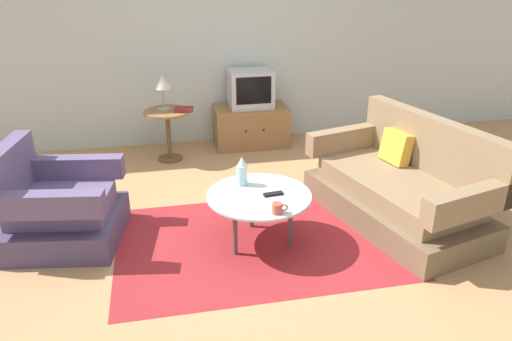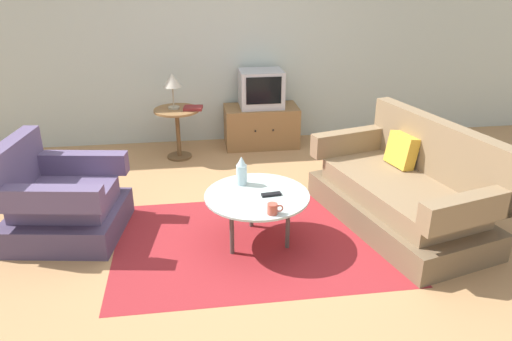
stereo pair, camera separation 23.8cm
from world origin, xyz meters
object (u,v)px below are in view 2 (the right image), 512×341
(side_table, at_px, (177,123))
(coffee_table, at_px, (257,198))
(vase, at_px, (242,171))
(mug, at_px, (273,209))
(book, at_px, (193,108))
(armchair, at_px, (60,203))
(tv_stand, at_px, (261,126))
(television, at_px, (261,89))
(couch, at_px, (405,192))
(tv_remote_dark, at_px, (271,194))
(table_lamp, at_px, (172,82))

(side_table, bearing_deg, coffee_table, -72.00)
(vase, distance_m, mug, 0.58)
(mug, bearing_deg, book, 103.07)
(armchair, xyz_separation_m, side_table, (0.99, 1.64, 0.15))
(tv_stand, xyz_separation_m, mug, (-0.31, -2.64, 0.24))
(tv_stand, distance_m, book, 0.98)
(television, height_order, book, television)
(couch, relative_size, book, 8.05)
(side_table, relative_size, tv_remote_dark, 3.64)
(couch, relative_size, vase, 7.38)
(coffee_table, distance_m, side_table, 2.12)
(couch, relative_size, side_table, 3.10)
(side_table, xyz_separation_m, television, (1.04, 0.30, 0.30))
(coffee_table, bearing_deg, mug, -77.87)
(coffee_table, distance_m, television, 2.37)
(armchair, xyz_separation_m, vase, (1.55, -0.16, 0.28))
(coffee_table, distance_m, tv_remote_dark, 0.12)
(couch, relative_size, tv_stand, 2.05)
(couch, height_order, tv_stand, couch)
(side_table, bearing_deg, tv_stand, 15.47)
(book, bearing_deg, television, 29.94)
(armchair, bearing_deg, coffee_table, 85.97)
(armchair, relative_size, book, 4.44)
(tv_remote_dark, bearing_deg, television, 76.83)
(vase, bearing_deg, armchair, 173.97)
(table_lamp, xyz_separation_m, tv_remote_dark, (0.80, -2.08, -0.46))
(side_table, height_order, tv_remote_dark, side_table)
(armchair, xyz_separation_m, television, (2.03, 1.94, 0.44))
(tv_stand, distance_m, television, 0.48)
(couch, xyz_separation_m, television, (-0.97, 2.16, 0.43))
(side_table, bearing_deg, armchair, -121.13)
(side_table, distance_m, vase, 1.89)
(couch, bearing_deg, mug, 96.10)
(side_table, distance_m, book, 0.27)
(book, bearing_deg, tv_stand, 29.17)
(couch, distance_m, television, 2.41)
(television, bearing_deg, mug, -96.64)
(mug, xyz_separation_m, book, (-0.54, 2.31, 0.13))
(coffee_table, relative_size, book, 3.70)
(tv_remote_dark, bearing_deg, book, 99.37)
(table_lamp, bearing_deg, side_table, -44.81)
(side_table, xyz_separation_m, mug, (0.73, -2.36, 0.05))
(side_table, distance_m, mug, 2.47)
(coffee_table, xyz_separation_m, tv_stand, (0.38, 2.30, -0.16))
(table_lamp, relative_size, vase, 1.61)
(coffee_table, distance_m, vase, 0.28)
(mug, relative_size, book, 0.53)
(vase, bearing_deg, side_table, 107.10)
(side_table, distance_m, tv_remote_dark, 2.19)
(coffee_table, bearing_deg, tv_remote_dark, -17.30)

